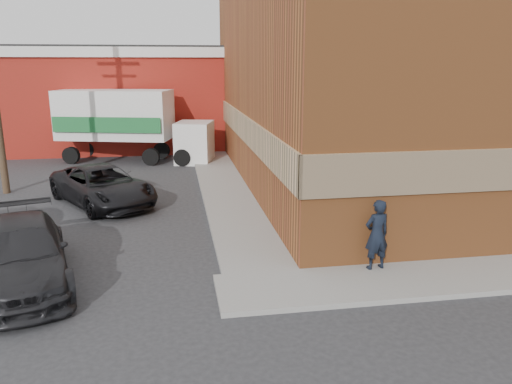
{
  "coord_description": "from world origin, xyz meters",
  "views": [
    {
      "loc": [
        -1.27,
        -10.4,
        4.75
      ],
      "look_at": [
        0.73,
        1.52,
        1.6
      ],
      "focal_mm": 35.0,
      "sensor_mm": 36.0,
      "label": 1
    }
  ],
  "objects_px": {
    "man": "(377,235)",
    "suv_b": "(20,254)",
    "warehouse": "(88,97)",
    "brick_building": "(415,64)",
    "suv_a": "(103,186)",
    "box_truck": "(129,121)"
  },
  "relations": [
    {
      "from": "man",
      "to": "suv_b",
      "type": "bearing_deg",
      "value": -15.26
    },
    {
      "from": "warehouse",
      "to": "suv_b",
      "type": "height_order",
      "value": "warehouse"
    },
    {
      "from": "brick_building",
      "to": "suv_b",
      "type": "bearing_deg",
      "value": -147.14
    },
    {
      "from": "suv_a",
      "to": "box_truck",
      "type": "relative_size",
      "value": 0.65
    },
    {
      "from": "brick_building",
      "to": "suv_b",
      "type": "distance_m",
      "value": 16.16
    },
    {
      "from": "brick_building",
      "to": "suv_b",
      "type": "height_order",
      "value": "brick_building"
    },
    {
      "from": "man",
      "to": "box_truck",
      "type": "height_order",
      "value": "box_truck"
    },
    {
      "from": "suv_a",
      "to": "brick_building",
      "type": "bearing_deg",
      "value": -21.03
    },
    {
      "from": "man",
      "to": "suv_a",
      "type": "distance_m",
      "value": 9.9
    },
    {
      "from": "suv_b",
      "to": "box_truck",
      "type": "bearing_deg",
      "value": 69.08
    },
    {
      "from": "warehouse",
      "to": "box_truck",
      "type": "distance_m",
      "value": 6.05
    },
    {
      "from": "suv_b",
      "to": "box_truck",
      "type": "height_order",
      "value": "box_truck"
    },
    {
      "from": "box_truck",
      "to": "suv_a",
      "type": "bearing_deg",
      "value": -77.56
    },
    {
      "from": "suv_a",
      "to": "suv_b",
      "type": "height_order",
      "value": "suv_b"
    },
    {
      "from": "man",
      "to": "suv_b",
      "type": "height_order",
      "value": "man"
    },
    {
      "from": "warehouse",
      "to": "suv_b",
      "type": "relative_size",
      "value": 3.44
    },
    {
      "from": "brick_building",
      "to": "box_truck",
      "type": "relative_size",
      "value": 2.5
    },
    {
      "from": "brick_building",
      "to": "box_truck",
      "type": "distance_m",
      "value": 13.39
    },
    {
      "from": "suv_b",
      "to": "man",
      "type": "bearing_deg",
      "value": -21.05
    },
    {
      "from": "box_truck",
      "to": "man",
      "type": "bearing_deg",
      "value": -51.05
    },
    {
      "from": "suv_a",
      "to": "suv_b",
      "type": "xyz_separation_m",
      "value": [
        -0.95,
        -6.31,
        0.03
      ]
    },
    {
      "from": "brick_building",
      "to": "warehouse",
      "type": "relative_size",
      "value": 1.12
    }
  ]
}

